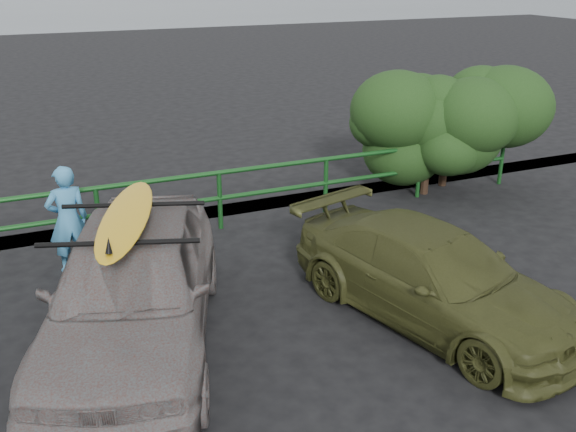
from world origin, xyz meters
name	(u,v)px	position (x,y,z in m)	size (l,w,h in m)	color
ground	(278,421)	(0.00, 0.00, 0.00)	(80.00, 80.00, 0.00)	black
ocean	(24,12)	(0.00, 60.00, 0.00)	(200.00, 200.00, 0.00)	slate
guardrail	(161,208)	(0.00, 5.00, 0.52)	(14.00, 0.08, 1.04)	#154A19
shrub_right	(407,136)	(5.00, 5.50, 1.09)	(3.20, 2.40, 2.18)	#1F3E16
sedan	(133,286)	(-1.01, 1.96, 0.77)	(1.83, 4.54, 1.55)	slate
olive_vehicle	(433,276)	(2.57, 1.10, 0.59)	(1.65, 4.05, 1.17)	#3D3F1C
man	(68,220)	(-1.50, 4.33, 0.81)	(0.59, 0.39, 1.62)	#4190C3
roof_rack	(127,222)	(-1.01, 1.96, 1.58)	(1.68, 1.17, 0.06)	black
surfboard	(126,217)	(-1.01, 1.96, 1.64)	(0.51, 2.45, 0.07)	gold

